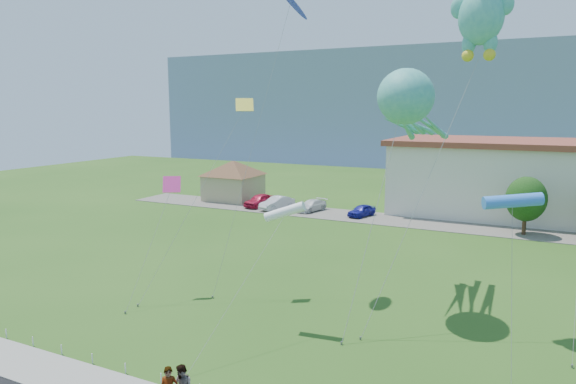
{
  "coord_description": "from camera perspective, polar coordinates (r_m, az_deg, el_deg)",
  "views": [
    {
      "loc": [
        10.74,
        -17.07,
        11.59
      ],
      "look_at": [
        -1.55,
        8.0,
        7.03
      ],
      "focal_mm": 32.0,
      "sensor_mm": 36.0,
      "label": 1
    }
  ],
  "objects": [
    {
      "name": "small_kite_cyan",
      "position": [
        21.29,
        23.69,
        -1.08
      ],
      "size": [
        0.86,
        3.12,
        8.55
      ],
      "color": "blue",
      "rests_on": "ground"
    },
    {
      "name": "tree_near",
      "position": [
        51.73,
        24.94,
        -0.72
      ],
      "size": [
        3.6,
        3.6,
        5.47
      ],
      "color": "#3F2B19",
      "rests_on": "ground"
    },
    {
      "name": "teddy_bear_kite",
      "position": [
        29.5,
        20.7,
        18.47
      ],
      "size": [
        5.9,
        6.39,
        18.92
      ],
      "color": "teal",
      "rests_on": "ground"
    },
    {
      "name": "parked_car_red",
      "position": [
        60.86,
        -3.16,
        -0.93
      ],
      "size": [
        2.52,
        4.7,
        1.52
      ],
      "primitive_type": "imported",
      "rotation": [
        0.0,
        0.0,
        -0.17
      ],
      "color": "#B91638",
      "rests_on": "parking_strip"
    },
    {
      "name": "small_kite_yellow",
      "position": [
        32.27,
        -6.21,
        7.1
      ],
      "size": [
        4.63,
        6.71,
        12.25
      ],
      "color": "yellow",
      "rests_on": "ground"
    },
    {
      "name": "small_kite_blue",
      "position": [
        34.1,
        0.05,
        19.84
      ],
      "size": [
        3.77,
        5.91,
        18.98
      ],
      "color": "#242ACE",
      "rests_on": "ground"
    },
    {
      "name": "small_kite_white",
      "position": [
        26.74,
        -0.44,
        -2.34
      ],
      "size": [
        1.72,
        8.08,
        6.69
      ],
      "color": "white",
      "rests_on": "ground"
    },
    {
      "name": "parked_car_silver",
      "position": [
        59.11,
        -1.23,
        -1.23
      ],
      "size": [
        2.93,
        4.8,
        1.49
      ],
      "primitive_type": "imported",
      "rotation": [
        0.0,
        0.0,
        -0.32
      ],
      "color": "silver",
      "rests_on": "parking_strip"
    },
    {
      "name": "octopus_kite",
      "position": [
        30.65,
        13.36,
        9.11
      ],
      "size": [
        3.11,
        12.45,
        13.79
      ],
      "color": "teal",
      "rests_on": "ground"
    },
    {
      "name": "pavilion",
      "position": [
        65.68,
        -6.08,
        1.73
      ],
      "size": [
        9.2,
        9.2,
        5.0
      ],
      "color": "tan",
      "rests_on": "ground"
    },
    {
      "name": "parking_strip",
      "position": [
        54.41,
        14.14,
        -3.27
      ],
      "size": [
        70.0,
        6.0,
        0.06
      ],
      "primitive_type": "cube",
      "color": "#59544C",
      "rests_on": "ground"
    },
    {
      "name": "hill_ridge",
      "position": [
        137.5,
        21.91,
        9.0
      ],
      "size": [
        160.0,
        50.0,
        25.0
      ],
      "primitive_type": "cube",
      "color": "gray",
      "rests_on": "ground"
    },
    {
      "name": "parked_car_white",
      "position": [
        58.32,
        2.6,
        -1.51
      ],
      "size": [
        2.76,
        4.61,
        1.25
      ],
      "primitive_type": "imported",
      "rotation": [
        0.0,
        0.0,
        -0.25
      ],
      "color": "silver",
      "rests_on": "parking_strip"
    },
    {
      "name": "small_kite_pink",
      "position": [
        32.65,
        -13.21,
        -0.34
      ],
      "size": [
        1.29,
        5.12,
        7.33
      ],
      "color": "#F83797",
      "rests_on": "ground"
    },
    {
      "name": "parked_car_blue",
      "position": [
        55.94,
        8.2,
        -2.05
      ],
      "size": [
        2.56,
        3.99,
        1.27
      ],
      "primitive_type": "imported",
      "rotation": [
        0.0,
        0.0,
        -0.31
      ],
      "color": "navy",
      "rests_on": "parking_strip"
    }
  ]
}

